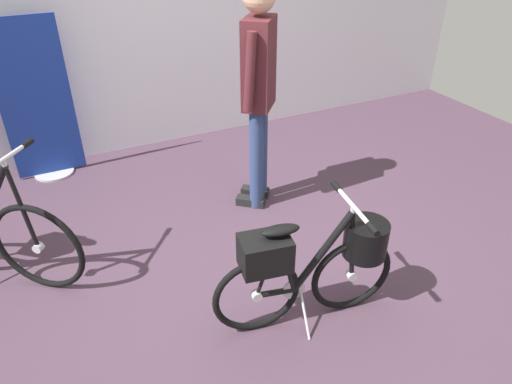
# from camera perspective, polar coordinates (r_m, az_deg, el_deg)

# --- Properties ---
(ground_plane) EXTENTS (7.48, 7.48, 0.00)m
(ground_plane) POSITION_cam_1_polar(r_m,az_deg,el_deg) (3.39, 1.04, -9.09)
(ground_plane) COLOR #473342
(floor_banner_stand) EXTENTS (0.60, 0.36, 1.44)m
(floor_banner_stand) POSITION_cam_1_polar(r_m,az_deg,el_deg) (4.66, -24.77, 8.92)
(floor_banner_stand) COLOR #B7B7BC
(floor_banner_stand) RESTS_ON ground_plane
(folding_bike_foreground) EXTENTS (1.13, 0.53, 0.80)m
(folding_bike_foreground) POSITION_cam_1_polar(r_m,az_deg,el_deg) (2.80, 7.06, -8.50)
(folding_bike_foreground) COLOR black
(folding_bike_foreground) RESTS_ON ground_plane
(visitor_near_wall) EXTENTS (0.39, 0.42, 1.78)m
(visitor_near_wall) POSITION_cam_1_polar(r_m,az_deg,el_deg) (3.65, 0.30, 12.79)
(visitor_near_wall) COLOR navy
(visitor_near_wall) RESTS_ON ground_plane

